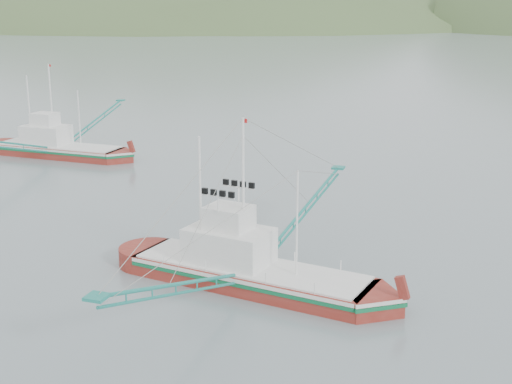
% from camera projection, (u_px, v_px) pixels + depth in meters
% --- Properties ---
extents(ground, '(1200.00, 1200.00, 0.00)m').
position_uv_depth(ground, '(224.00, 267.00, 43.54)').
color(ground, slate).
rests_on(ground, ground).
extents(main_boat, '(14.63, 25.52, 10.41)m').
position_uv_depth(main_boat, '(248.00, 256.00, 40.29)').
color(main_boat, maroon).
rests_on(main_boat, ground).
extents(bg_boat_left, '(14.05, 25.28, 10.23)m').
position_uv_depth(bg_boat_left, '(56.00, 143.00, 73.66)').
color(bg_boat_left, maroon).
rests_on(bg_boat_left, ground).
extents(headland_left, '(448.00, 308.00, 210.00)m').
position_uv_depth(headland_left, '(163.00, 25.00, 428.32)').
color(headland_left, '#425A2E').
rests_on(headland_left, ground).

